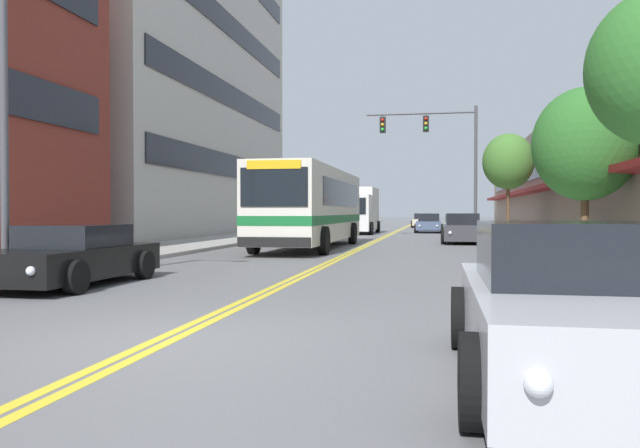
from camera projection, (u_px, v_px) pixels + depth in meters
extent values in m
plane|color=slate|center=(393.00, 233.00, 43.62)|extent=(240.00, 240.00, 0.00)
cube|color=#9E9B96|center=(289.00, 231.00, 45.03)|extent=(3.96, 106.00, 0.13)
cube|color=#9E9B96|center=(504.00, 233.00, 42.22)|extent=(3.96, 106.00, 0.13)
cube|color=yellow|center=(392.00, 233.00, 43.64)|extent=(0.14, 106.00, 0.01)
cube|color=yellow|center=(394.00, 233.00, 43.61)|extent=(0.14, 106.00, 0.01)
cube|color=#BCB7AD|center=(143.00, 33.00, 40.32)|extent=(12.00, 25.83, 26.21)
cube|color=black|center=(233.00, 166.00, 39.36)|extent=(0.08, 23.76, 1.40)
cube|color=black|center=(232.00, 97.00, 39.27)|extent=(0.08, 23.76, 1.40)
cube|color=black|center=(232.00, 27.00, 39.18)|extent=(0.08, 23.76, 1.40)
cube|color=gray|center=(602.00, 180.00, 40.98)|extent=(8.00, 68.00, 7.20)
cube|color=maroon|center=(530.00, 191.00, 41.85)|extent=(1.10, 61.20, 0.24)
cube|color=black|center=(538.00, 167.00, 41.72)|extent=(0.08, 61.20, 1.40)
cube|color=silver|center=(312.00, 205.00, 25.84)|extent=(2.47, 12.00, 2.86)
cube|color=#196B33|center=(312.00, 219.00, 25.85)|extent=(2.49, 12.02, 0.32)
cube|color=black|center=(314.00, 194.00, 26.42)|extent=(2.50, 9.36, 1.03)
cube|color=black|center=(274.00, 187.00, 19.92)|extent=(2.23, 0.04, 1.26)
cube|color=yellow|center=(274.00, 165.00, 19.90)|extent=(1.78, 0.06, 0.28)
cube|color=black|center=(274.00, 242.00, 19.94)|extent=(2.42, 0.08, 0.32)
cylinder|color=black|center=(254.00, 240.00, 22.10)|extent=(0.30, 1.00, 1.00)
cylinder|color=black|center=(324.00, 241.00, 21.62)|extent=(0.30, 1.00, 1.00)
cylinder|color=black|center=(299.00, 233.00, 29.35)|extent=(0.30, 1.00, 1.00)
cylinder|color=black|center=(353.00, 233.00, 28.87)|extent=(0.30, 1.00, 1.00)
cube|color=black|center=(70.00, 262.00, 12.79)|extent=(1.90, 4.33, 0.61)
cube|color=black|center=(75.00, 236.00, 12.95)|extent=(1.64, 1.90, 0.45)
cylinder|color=black|center=(76.00, 277.00, 11.29)|extent=(0.22, 0.63, 0.63)
cylinder|color=black|center=(66.00, 264.00, 14.29)|extent=(0.22, 0.63, 0.63)
cylinder|color=black|center=(145.00, 265.00, 13.93)|extent=(0.22, 0.63, 0.63)
sphere|color=silver|center=(31.00, 271.00, 10.52)|extent=(0.16, 0.16, 0.16)
cube|color=red|center=(97.00, 253.00, 15.05)|extent=(0.18, 0.04, 0.10)
cube|color=red|center=(149.00, 254.00, 14.80)|extent=(0.18, 0.04, 0.10)
cube|color=#232328|center=(313.00, 229.00, 37.41)|extent=(1.85, 4.27, 0.56)
cube|color=black|center=(313.00, 221.00, 37.57)|extent=(1.59, 1.88, 0.42)
cylinder|color=black|center=(292.00, 232.00, 36.29)|extent=(0.22, 0.67, 0.67)
cylinder|color=black|center=(324.00, 232.00, 35.93)|extent=(0.22, 0.67, 0.67)
cylinder|color=black|center=(302.00, 230.00, 38.89)|extent=(0.22, 0.67, 0.67)
cylinder|color=black|center=(332.00, 231.00, 38.53)|extent=(0.22, 0.67, 0.67)
sphere|color=silver|center=(294.00, 229.00, 35.41)|extent=(0.16, 0.16, 0.16)
sphere|color=silver|center=(316.00, 230.00, 35.17)|extent=(0.16, 0.16, 0.16)
cube|color=red|center=(309.00, 228.00, 39.64)|extent=(0.18, 0.04, 0.10)
cube|color=red|center=(330.00, 228.00, 39.39)|extent=(0.18, 0.04, 0.10)
cube|color=#B7B7BC|center=(575.00, 324.00, 5.41)|extent=(1.79, 4.26, 0.69)
cube|color=black|center=(572.00, 252.00, 5.56)|extent=(1.54, 1.87, 0.54)
cylinder|color=black|center=(475.00, 382.00, 4.29)|extent=(0.22, 0.68, 0.68)
cylinder|color=black|center=(462.00, 317.00, 6.88)|extent=(0.22, 0.68, 0.68)
sphere|color=silver|center=(538.00, 383.00, 3.41)|extent=(0.16, 0.16, 0.16)
cube|color=red|center=(482.00, 288.00, 7.63)|extent=(0.18, 0.04, 0.10)
cube|color=red|center=(594.00, 291.00, 7.39)|extent=(0.18, 0.04, 0.10)
cube|color=#BCAD89|center=(460.00, 229.00, 35.85)|extent=(1.92, 4.50, 0.68)
cube|color=black|center=(460.00, 218.00, 36.01)|extent=(1.65, 1.98, 0.48)
cylinder|color=black|center=(443.00, 233.00, 34.67)|extent=(0.22, 0.66, 0.66)
cylinder|color=black|center=(479.00, 233.00, 34.30)|extent=(0.22, 0.66, 0.66)
cylinder|color=black|center=(443.00, 231.00, 37.41)|extent=(0.22, 0.66, 0.66)
cylinder|color=black|center=(476.00, 231.00, 37.04)|extent=(0.22, 0.66, 0.66)
sphere|color=silver|center=(449.00, 229.00, 33.74)|extent=(0.16, 0.16, 0.16)
sphere|color=silver|center=(474.00, 229.00, 33.49)|extent=(0.16, 0.16, 0.16)
cube|color=red|center=(447.00, 227.00, 38.20)|extent=(0.18, 0.04, 0.10)
cube|color=red|center=(471.00, 227.00, 37.94)|extent=(0.18, 0.04, 0.10)
cube|color=#38383D|center=(462.00, 232.00, 29.88)|extent=(1.75, 4.65, 0.72)
cube|color=black|center=(462.00, 219.00, 30.05)|extent=(1.51, 2.05, 0.53)
cylinder|color=black|center=(443.00, 238.00, 28.63)|extent=(0.22, 0.61, 0.61)
cylinder|color=black|center=(484.00, 238.00, 28.30)|extent=(0.22, 0.61, 0.61)
cylinder|color=black|center=(443.00, 235.00, 31.47)|extent=(0.22, 0.61, 0.61)
cylinder|color=black|center=(480.00, 236.00, 31.13)|extent=(0.22, 0.61, 0.61)
sphere|color=silver|center=(450.00, 233.00, 27.69)|extent=(0.16, 0.16, 0.16)
sphere|color=silver|center=(479.00, 233.00, 27.46)|extent=(0.16, 0.16, 0.16)
cube|color=red|center=(448.00, 230.00, 32.29)|extent=(0.18, 0.04, 0.10)
cube|color=red|center=(473.00, 230.00, 32.05)|extent=(0.18, 0.04, 0.10)
cube|color=#475675|center=(429.00, 226.00, 44.88)|extent=(1.72, 4.12, 0.66)
cube|color=black|center=(429.00, 217.00, 45.03)|extent=(1.48, 1.81, 0.55)
cylinder|color=black|center=(416.00, 229.00, 43.80)|extent=(0.22, 0.60, 0.60)
cylinder|color=black|center=(441.00, 229.00, 43.46)|extent=(0.22, 0.60, 0.60)
cylinder|color=black|center=(417.00, 228.00, 46.30)|extent=(0.22, 0.60, 0.60)
cylinder|color=black|center=(441.00, 228.00, 45.97)|extent=(0.22, 0.60, 0.60)
sphere|color=silver|center=(419.00, 226.00, 42.95)|extent=(0.16, 0.16, 0.16)
sphere|color=silver|center=(437.00, 226.00, 42.72)|extent=(0.16, 0.16, 0.16)
cube|color=red|center=(421.00, 225.00, 47.03)|extent=(0.18, 0.04, 0.10)
cube|color=red|center=(438.00, 225.00, 46.80)|extent=(0.18, 0.04, 0.10)
cube|color=white|center=(429.00, 223.00, 51.42)|extent=(1.72, 4.29, 0.72)
cube|color=black|center=(429.00, 216.00, 51.58)|extent=(1.48, 1.89, 0.40)
cylinder|color=black|center=(417.00, 226.00, 50.29)|extent=(0.22, 0.69, 0.69)
cylinder|color=black|center=(439.00, 226.00, 49.96)|extent=(0.22, 0.69, 0.69)
cylinder|color=black|center=(418.00, 225.00, 52.90)|extent=(0.22, 0.69, 0.69)
cylinder|color=black|center=(439.00, 225.00, 52.57)|extent=(0.22, 0.69, 0.69)
sphere|color=silver|center=(420.00, 223.00, 49.41)|extent=(0.16, 0.16, 0.16)
sphere|color=silver|center=(436.00, 223.00, 49.18)|extent=(0.16, 0.16, 0.16)
cube|color=red|center=(422.00, 222.00, 53.65)|extent=(0.18, 0.04, 0.10)
cube|color=red|center=(436.00, 222.00, 53.42)|extent=(0.18, 0.04, 0.10)
cube|color=beige|center=(423.00, 222.00, 59.14)|extent=(1.91, 4.39, 0.61)
cube|color=black|center=(423.00, 216.00, 59.30)|extent=(1.64, 1.93, 0.55)
cylinder|color=black|center=(412.00, 224.00, 57.99)|extent=(0.22, 0.67, 0.67)
cylinder|color=black|center=(434.00, 224.00, 57.62)|extent=(0.22, 0.67, 0.67)
cylinder|color=black|center=(413.00, 224.00, 60.66)|extent=(0.22, 0.67, 0.67)
cylinder|color=black|center=(434.00, 224.00, 60.30)|extent=(0.22, 0.67, 0.67)
sphere|color=silver|center=(415.00, 222.00, 57.09)|extent=(0.16, 0.16, 0.16)
sphere|color=silver|center=(430.00, 222.00, 56.83)|extent=(0.16, 0.16, 0.16)
cube|color=red|center=(417.00, 222.00, 61.43)|extent=(0.18, 0.04, 0.10)
cube|color=red|center=(431.00, 222.00, 61.18)|extent=(0.18, 0.04, 0.10)
cube|color=white|center=(352.00, 213.00, 40.38)|extent=(2.42, 1.95, 2.37)
cube|color=black|center=(350.00, 206.00, 39.39)|extent=(2.06, 0.04, 1.04)
cube|color=white|center=(358.00, 209.00, 43.57)|extent=(2.47, 4.55, 2.90)
cylinder|color=black|center=(333.00, 228.00, 40.63)|extent=(0.28, 0.84, 0.84)
cylinder|color=black|center=(371.00, 228.00, 40.17)|extent=(0.28, 0.84, 0.84)
cylinder|color=black|center=(344.00, 227.00, 45.17)|extent=(0.28, 0.84, 0.84)
cylinder|color=black|center=(378.00, 227.00, 44.70)|extent=(0.28, 0.84, 0.84)
cylinder|color=#47474C|center=(476.00, 172.00, 35.31)|extent=(0.18, 0.18, 7.50)
cylinder|color=#47474C|center=(420.00, 114.00, 35.82)|extent=(6.21, 0.11, 0.11)
cube|color=black|center=(426.00, 124.00, 35.78)|extent=(0.34, 0.26, 0.92)
sphere|color=red|center=(426.00, 119.00, 35.61)|extent=(0.18, 0.18, 0.18)
sphere|color=yellow|center=(426.00, 123.00, 35.62)|extent=(0.18, 0.18, 0.18)
sphere|color=green|center=(426.00, 128.00, 35.62)|extent=(0.18, 0.18, 0.18)
cylinder|color=black|center=(426.00, 115.00, 35.76)|extent=(0.02, 0.02, 0.14)
cube|color=black|center=(383.00, 125.00, 36.24)|extent=(0.34, 0.26, 0.92)
sphere|color=red|center=(382.00, 120.00, 36.08)|extent=(0.18, 0.18, 0.18)
sphere|color=yellow|center=(382.00, 125.00, 36.08)|extent=(0.18, 0.18, 0.18)
sphere|color=green|center=(382.00, 129.00, 36.09)|extent=(0.18, 0.18, 0.18)
cylinder|color=black|center=(383.00, 116.00, 36.23)|extent=(0.02, 0.02, 0.14)
cylinder|color=#47474C|center=(4.00, 105.00, 12.31)|extent=(0.16, 0.16, 7.24)
cylinder|color=brown|center=(585.00, 219.00, 22.02)|extent=(0.27, 0.27, 2.21)
ellipsoid|color=#2D6B28|center=(585.00, 144.00, 21.97)|extent=(3.64, 3.64, 4.00)
cylinder|color=brown|center=(508.00, 209.00, 35.35)|extent=(0.19, 0.19, 3.00)
ellipsoid|color=#42752D|center=(508.00, 161.00, 35.30)|extent=(2.87, 2.87, 3.16)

